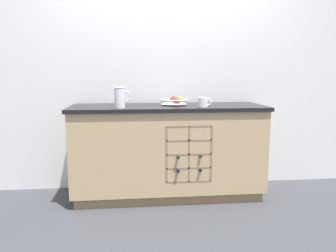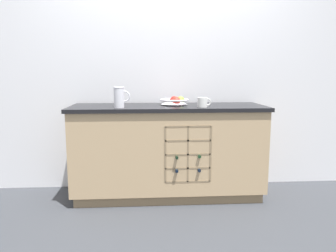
# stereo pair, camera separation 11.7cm
# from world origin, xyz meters

# --- Properties ---
(ground_plane) EXTENTS (14.00, 14.00, 0.00)m
(ground_plane) POSITION_xyz_m (0.00, 0.00, 0.00)
(ground_plane) COLOR #383A3F
(back_wall) EXTENTS (4.40, 0.06, 2.55)m
(back_wall) POSITION_xyz_m (0.00, 0.35, 1.27)
(back_wall) COLOR white
(back_wall) RESTS_ON ground_plane
(kitchen_island) EXTENTS (1.82, 0.62, 0.88)m
(kitchen_island) POSITION_xyz_m (0.00, -0.00, 0.45)
(kitchen_island) COLOR #8B7354
(kitchen_island) RESTS_ON ground_plane
(fruit_bowl) EXTENTS (0.27, 0.27, 0.09)m
(fruit_bowl) POSITION_xyz_m (0.07, 0.04, 0.92)
(fruit_bowl) COLOR silver
(fruit_bowl) RESTS_ON kitchen_island
(white_pitcher) EXTENTS (0.15, 0.10, 0.18)m
(white_pitcher) POSITION_xyz_m (-0.44, -0.16, 0.98)
(white_pitcher) COLOR white
(white_pitcher) RESTS_ON kitchen_island
(ceramic_mug) EXTENTS (0.12, 0.09, 0.09)m
(ceramic_mug) POSITION_xyz_m (0.30, -0.16, 0.93)
(ceramic_mug) COLOR white
(ceramic_mug) RESTS_ON kitchen_island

